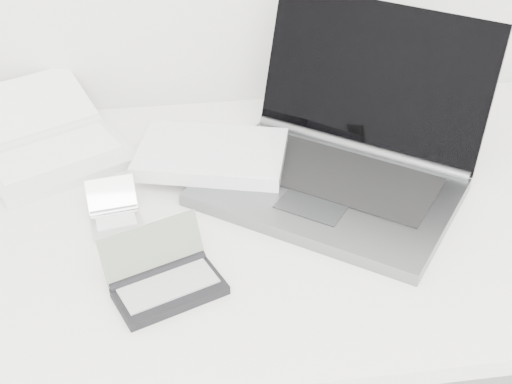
{
  "coord_description": "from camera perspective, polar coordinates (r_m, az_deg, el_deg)",
  "views": [
    {
      "loc": [
        -0.17,
        0.55,
        1.48
      ],
      "look_at": [
        -0.03,
        1.51,
        0.79
      ],
      "focal_mm": 50.0,
      "sensor_mm": 36.0,
      "label": 1
    }
  ],
  "objects": [
    {
      "name": "desk",
      "position": [
        1.29,
        1.07,
        -2.75
      ],
      "size": [
        1.6,
        0.8,
        0.73
      ],
      "color": "white",
      "rests_on": "ground"
    },
    {
      "name": "laptop_large",
      "position": [
        1.31,
        4.46,
        2.84
      ],
      "size": [
        0.67,
        0.57,
        0.29
      ],
      "rotation": [
        0.0,
        0.0,
        -0.65
      ],
      "color": "slate",
      "rests_on": "desk"
    },
    {
      "name": "netbook_open_white",
      "position": [
        1.45,
        -16.33,
        3.63
      ],
      "size": [
        0.39,
        0.42,
        0.08
      ],
      "rotation": [
        0.0,
        0.0,
        0.47
      ],
      "color": "white",
      "rests_on": "desk"
    },
    {
      "name": "pda_silver",
      "position": [
        1.24,
        -11.21,
        -1.9
      ],
      "size": [
        0.1,
        0.11,
        0.06
      ],
      "rotation": [
        0.0,
        0.0,
        0.14
      ],
      "color": "silver",
      "rests_on": "desk"
    },
    {
      "name": "palmtop_charcoal",
      "position": [
        1.09,
        -7.3,
        -7.0
      ],
      "size": [
        0.19,
        0.17,
        0.09
      ],
      "rotation": [
        0.0,
        0.0,
        0.38
      ],
      "color": "black",
      "rests_on": "desk"
    }
  ]
}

